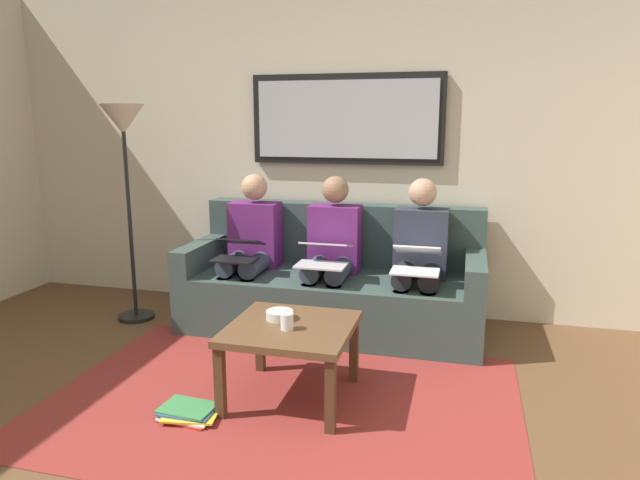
# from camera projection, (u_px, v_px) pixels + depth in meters

# --- Properties ---
(wall_rear) EXTENTS (6.00, 0.12, 2.60)m
(wall_rear) POSITION_uv_depth(u_px,v_px,m) (348.00, 151.00, 4.55)
(wall_rear) COLOR beige
(wall_rear) RESTS_ON ground_plane
(area_rug) EXTENTS (2.60, 1.80, 0.01)m
(area_rug) POSITION_uv_depth(u_px,v_px,m) (282.00, 400.00, 3.16)
(area_rug) COLOR maroon
(area_rug) RESTS_ON ground_plane
(couch) EXTENTS (2.20, 0.90, 0.90)m
(couch) POSITION_uv_depth(u_px,v_px,m) (334.00, 285.00, 4.30)
(couch) COLOR #384C47
(couch) RESTS_ON ground_plane
(framed_mirror) EXTENTS (1.52, 0.05, 0.69)m
(framed_mirror) POSITION_uv_depth(u_px,v_px,m) (346.00, 119.00, 4.41)
(framed_mirror) COLOR black
(coffee_table) EXTENTS (0.67, 0.67, 0.44)m
(coffee_table) POSITION_uv_depth(u_px,v_px,m) (291.00, 335.00, 3.12)
(coffee_table) COLOR brown
(coffee_table) RESTS_ON ground_plane
(cup) EXTENTS (0.07, 0.07, 0.09)m
(cup) POSITION_uv_depth(u_px,v_px,m) (287.00, 321.00, 3.04)
(cup) COLOR silver
(cup) RESTS_ON coffee_table
(bowl) EXTENTS (0.15, 0.15, 0.05)m
(bowl) POSITION_uv_depth(u_px,v_px,m) (280.00, 315.00, 3.20)
(bowl) COLOR beige
(bowl) RESTS_ON coffee_table
(person_left) EXTENTS (0.38, 0.58, 1.14)m
(person_left) POSITION_uv_depth(u_px,v_px,m) (419.00, 254.00, 4.02)
(person_left) COLOR #2D3342
(person_left) RESTS_ON couch
(laptop_white) EXTENTS (0.31, 0.38, 0.17)m
(laptop_white) POSITION_uv_depth(u_px,v_px,m) (416.00, 259.00, 3.79)
(laptop_white) COLOR white
(person_middle) EXTENTS (0.38, 0.58, 1.14)m
(person_middle) POSITION_uv_depth(u_px,v_px,m) (332.00, 249.00, 4.17)
(person_middle) COLOR #66236B
(person_middle) RESTS_ON couch
(laptop_silver) EXTENTS (0.34, 0.37, 0.16)m
(laptop_silver) POSITION_uv_depth(u_px,v_px,m) (324.00, 253.00, 3.94)
(laptop_silver) COLOR silver
(person_right) EXTENTS (0.38, 0.58, 1.14)m
(person_right) POSITION_uv_depth(u_px,v_px,m) (251.00, 244.00, 4.33)
(person_right) COLOR #66236B
(person_right) RESTS_ON couch
(laptop_black) EXTENTS (0.30, 0.34, 0.15)m
(laptop_black) POSITION_uv_depth(u_px,v_px,m) (238.00, 249.00, 4.10)
(laptop_black) COLOR black
(magazine_stack) EXTENTS (0.33, 0.25, 0.05)m
(magazine_stack) POSITION_uv_depth(u_px,v_px,m) (189.00, 412.00, 2.98)
(magazine_stack) COLOR red
(magazine_stack) RESTS_ON ground_plane
(standing_lamp) EXTENTS (0.32, 0.32, 1.66)m
(standing_lamp) POSITION_uv_depth(u_px,v_px,m) (124.00, 144.00, 4.21)
(standing_lamp) COLOR black
(standing_lamp) RESTS_ON ground_plane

